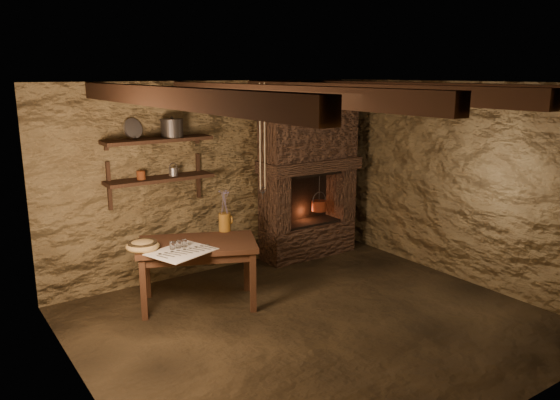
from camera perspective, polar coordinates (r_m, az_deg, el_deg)
floor at (r=5.72m, az=3.69°, el=-12.71°), size 4.50×4.50×0.00m
back_wall at (r=6.95m, az=-6.41°, el=2.35°), size 4.50×0.04×2.40m
front_wall at (r=4.01m, az=22.04°, el=-6.66°), size 4.50×0.04×2.40m
left_wall at (r=4.33m, az=-20.25°, el=-5.03°), size 0.04×4.00×2.40m
right_wall at (r=6.90m, az=18.70°, el=1.66°), size 0.04×4.00×2.40m
ceiling at (r=5.15m, az=4.09°, el=12.10°), size 4.50×4.00×0.04m
beam_far_left at (r=4.38m, az=-11.75°, el=10.50°), size 0.14×3.95×0.16m
beam_mid_left at (r=4.85m, az=-0.64°, el=11.00°), size 0.14×3.95×0.16m
beam_mid_right at (r=5.48m, az=8.25°, el=11.11°), size 0.14×3.95×0.16m
beam_far_right at (r=6.20m, az=15.20°, el=11.02°), size 0.14×3.95×0.16m
shelf_lower at (r=6.43m, az=-12.44°, el=2.16°), size 1.25×0.30×0.04m
shelf_upper at (r=6.36m, az=-12.64°, el=6.14°), size 1.25×0.30×0.04m
hearth at (r=7.42m, az=2.98°, el=3.31°), size 1.43×0.51×2.30m
work_table at (r=6.06m, az=-8.55°, el=-7.35°), size 1.44×1.17×0.72m
linen_cloth at (r=5.65m, az=-10.25°, el=-5.34°), size 0.73×0.65×0.01m
pewter_cutlery_row at (r=5.63m, az=-10.17°, el=-5.30°), size 0.54×0.35×0.01m
drinking_glasses at (r=5.75m, az=-10.57°, el=-4.59°), size 0.19×0.06×0.08m
stoneware_jug at (r=6.27m, az=-5.79°, el=-1.41°), size 0.16×0.16×0.48m
wooden_bowl at (r=5.79m, az=-14.16°, el=-4.70°), size 0.42×0.42×0.12m
iron_stockpot at (r=6.42m, az=-11.21°, el=7.30°), size 0.28×0.28×0.19m
tin_pan at (r=6.36m, az=-15.13°, el=7.23°), size 0.25×0.16×0.23m
small_kettle at (r=6.48m, az=-11.09°, el=2.92°), size 0.17×0.15×0.15m
rusty_tin at (r=6.34m, az=-14.32°, el=2.54°), size 0.12×0.12×0.10m
red_pot at (r=7.58m, az=4.10°, el=-0.53°), size 0.27×0.27×0.54m
hanging_ropes at (r=6.07m, az=-1.86°, el=6.60°), size 0.08×0.08×1.20m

